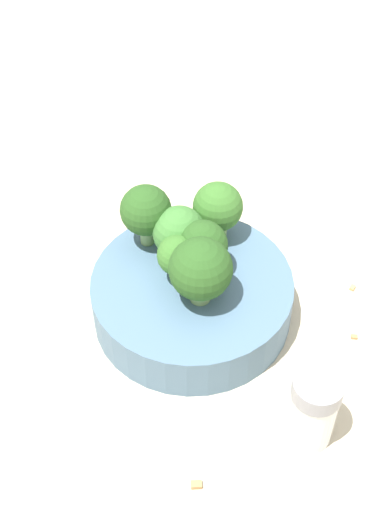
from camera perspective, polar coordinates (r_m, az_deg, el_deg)
The scene contains 13 objects.
ground_plane at distance 0.61m, azimuth 0.00°, elevation -4.61°, with size 3.00×3.00×0.00m, color beige.
bowl at distance 0.60m, azimuth 0.00°, elevation -3.35°, with size 0.17×0.17×0.04m, color slate.
broccoli_floret_0 at distance 0.56m, azimuth -1.17°, elevation -0.05°, with size 0.03×0.03×0.05m.
broccoli_floret_1 at distance 0.57m, azimuth 0.84°, elevation 0.77°, with size 0.04×0.04×0.05m.
broccoli_floret_2 at distance 0.55m, azimuth 0.99°, elevation -1.04°, with size 0.05×0.05×0.06m.
broccoli_floret_3 at distance 0.58m, azimuth -1.08°, elevation 1.86°, with size 0.04×0.04×0.05m.
broccoli_floret_4 at distance 0.60m, azimuth 2.08°, elevation 3.84°, with size 0.04×0.04×0.05m.
broccoli_floret_5 at distance 0.59m, azimuth -3.72°, elevation 3.60°, with size 0.04×0.04×0.06m.
pepper_shaker at distance 0.53m, azimuth 9.66°, elevation -11.97°, with size 0.04×0.04×0.07m.
almond_crumb_0 at distance 0.53m, azimuth 0.36°, elevation -17.74°, with size 0.01×0.01×0.01m, color #AD7F4C.
almond_crumb_1 at distance 0.64m, azimuth 12.73°, elevation -2.41°, with size 0.01×0.00×0.01m, color tan.
almond_crumb_2 at distance 0.55m, azimuth 8.78°, elevation -13.73°, with size 0.01×0.00×0.01m, color #AD7F4C.
almond_crumb_3 at distance 0.61m, azimuth 12.86°, elevation -6.26°, with size 0.01×0.00×0.01m, color #AD7F4C.
Camera 1 is at (0.36, -0.13, 0.48)m, focal length 50.00 mm.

